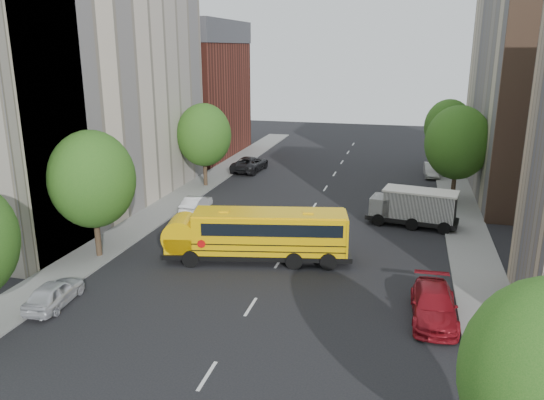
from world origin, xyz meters
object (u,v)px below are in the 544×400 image
at_px(street_tree_2, 204,135).
at_px(parked_car_2, 250,164).
at_px(parked_car_4, 436,201).
at_px(parked_car_0, 54,293).
at_px(parked_car_5, 432,170).
at_px(street_tree_4, 458,143).
at_px(school_bus, 256,233).
at_px(safari_truck, 413,207).
at_px(parked_car_1, 196,204).
at_px(street_tree_5, 448,127).
at_px(parked_car_3, 434,305).
at_px(street_tree_1, 92,179).

height_order(street_tree_2, parked_car_2, street_tree_2).
height_order(parked_car_2, parked_car_4, parked_car_2).
height_order(parked_car_0, parked_car_4, parked_car_0).
relative_size(street_tree_2, parked_car_2, 1.37).
bearing_deg(parked_car_5, parked_car_2, -175.71).
xyz_separation_m(street_tree_4, parked_car_0, (-20.60, -24.28, -4.41)).
distance_m(school_bus, parked_car_0, 11.64).
xyz_separation_m(street_tree_2, safari_truck, (18.79, -7.00, -3.38)).
distance_m(street_tree_2, parked_car_5, 23.00).
xyz_separation_m(school_bus, parked_car_5, (11.02, 25.41, -1.11)).
height_order(street_tree_2, parked_car_1, street_tree_2).
distance_m(street_tree_2, school_bus, 18.96).
distance_m(street_tree_5, parked_car_3, 33.29).
bearing_deg(street_tree_1, parked_car_0, -77.43).
distance_m(parked_car_0, parked_car_1, 16.62).
height_order(street_tree_4, parked_car_1, street_tree_4).
bearing_deg(parked_car_3, street_tree_2, 131.64).
bearing_deg(street_tree_5, parked_car_4, -95.65).
relative_size(street_tree_1, parked_car_2, 1.40).
relative_size(school_bus, parked_car_3, 2.27).
height_order(street_tree_4, parked_car_3, street_tree_4).
distance_m(street_tree_4, parked_car_0, 32.14).
relative_size(street_tree_2, parked_car_4, 2.06).
bearing_deg(parked_car_0, parked_car_2, -97.01).
relative_size(school_bus, parked_car_4, 3.09).
bearing_deg(parked_car_0, street_tree_4, -135.87).
bearing_deg(street_tree_1, parked_car_5, 53.00).
relative_size(street_tree_5, parked_car_2, 1.33).
height_order(street_tree_2, parked_car_3, street_tree_2).
xyz_separation_m(parked_car_0, parked_car_2, (0.80, 31.37, 0.12)).
bearing_deg(street_tree_2, parked_car_2, 72.76).
bearing_deg(parked_car_0, street_tree_5, -125.14).
bearing_deg(parked_car_3, parked_car_1, 141.20).
distance_m(parked_car_1, parked_car_3, 22.06).
bearing_deg(parked_car_1, parked_car_2, -90.18).
bearing_deg(parked_car_0, safari_truck, -140.74).
xyz_separation_m(street_tree_1, school_bus, (9.58, 1.93, -3.18)).
xyz_separation_m(safari_truck, parked_car_2, (-16.59, 14.09, -0.66)).
bearing_deg(street_tree_4, parked_car_0, -130.32).
bearing_deg(parked_car_3, parked_car_0, -171.54).
height_order(street_tree_2, parked_car_4, street_tree_2).
bearing_deg(parked_car_2, parked_car_3, 126.57).
xyz_separation_m(street_tree_2, parked_car_1, (2.20, -7.67, -4.19)).
xyz_separation_m(street_tree_4, school_bus, (-12.42, -16.07, -3.30)).
height_order(street_tree_1, parked_car_4, street_tree_1).
height_order(street_tree_1, parked_car_1, street_tree_1).
bearing_deg(parked_car_5, street_tree_5, 59.63).
bearing_deg(parked_car_0, parked_car_1, -98.31).
xyz_separation_m(street_tree_4, street_tree_5, (-0.00, 12.00, -0.37)).
distance_m(street_tree_4, parked_car_2, 21.46).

